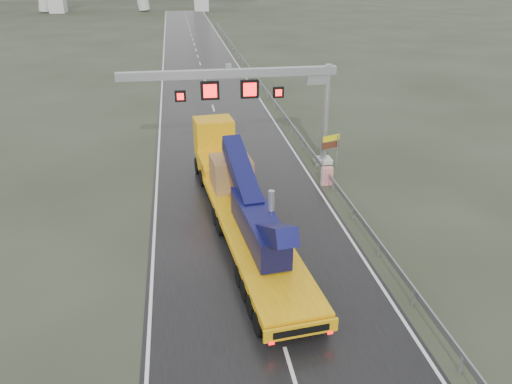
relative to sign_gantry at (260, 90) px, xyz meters
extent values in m
plane|color=#2A2F20|center=(-2.10, -17.99, -5.61)|extent=(400.00, 400.00, 0.00)
cube|color=black|center=(-2.10, 22.01, -5.60)|extent=(11.00, 200.00, 0.02)
cube|color=beige|center=(4.80, 0.01, -5.46)|extent=(1.20, 1.20, 0.30)
cylinder|color=#9DA0A6|center=(4.80, 0.01, -2.01)|extent=(0.48, 0.48, 7.20)
cube|color=#9DA0A6|center=(-2.10, 0.01, 1.19)|extent=(14.80, 0.55, 0.55)
cube|color=#9DA0A6|center=(4.00, 0.01, 0.69)|extent=(1.40, 0.35, 0.90)
cube|color=#9DA0A6|center=(-2.10, 0.01, 1.64)|extent=(0.35, 0.35, 0.35)
cube|color=black|center=(-3.40, -0.04, 0.09)|extent=(1.25, 0.25, 1.25)
cube|color=#FF0C0C|center=(-3.40, -0.18, 0.09)|extent=(0.90, 0.02, 0.90)
cube|color=black|center=(-0.70, -0.04, 0.09)|extent=(1.25, 0.25, 1.25)
cube|color=#FF0C0C|center=(-0.70, -0.18, 0.09)|extent=(0.90, 0.02, 0.90)
cube|color=black|center=(-5.40, -0.04, -0.21)|extent=(0.75, 0.25, 0.75)
cube|color=#FF0C0C|center=(-5.40, -0.18, -0.21)|extent=(0.54, 0.02, 0.54)
cube|color=black|center=(1.30, -0.04, -0.21)|extent=(0.75, 0.25, 0.75)
cube|color=#FF0C0C|center=(1.30, -0.18, -0.21)|extent=(0.54, 0.02, 0.54)
cube|color=yellow|center=(-2.21, -11.51, -4.53)|extent=(4.26, 14.69, 0.36)
cube|color=yellow|center=(-1.51, -18.87, -4.73)|extent=(3.00, 0.41, 0.57)
cube|color=black|center=(-1.50, -18.94, -4.73)|extent=(2.27, 0.24, 0.31)
cube|color=#FF0505|center=(-2.69, -19.05, -5.04)|extent=(0.23, 0.06, 0.12)
cube|color=#FF0505|center=(-0.32, -18.82, -5.04)|extent=(0.23, 0.06, 0.12)
cube|color=yellow|center=(-2.94, -3.89, -4.11)|extent=(2.79, 1.49, 0.52)
cube|color=yellow|center=(-3.10, -2.24, -4.37)|extent=(2.97, 3.34, 1.24)
cube|color=yellow|center=(-3.28, -0.39, -3.13)|extent=(2.77, 2.31, 2.69)
cube|color=black|center=(-3.38, 0.66, -2.82)|extent=(2.37, 0.28, 1.24)
cube|color=#12114F|center=(-2.12, -12.54, -3.54)|extent=(2.03, 6.31, 1.45)
cube|color=#12114F|center=(-2.46, -8.93, -2.30)|extent=(1.57, 5.77, 2.64)
cube|color=#12114F|center=(-1.87, -15.11, -2.61)|extent=(1.32, 4.17, 2.50)
cylinder|color=#9DA0A6|center=(-1.50, -12.48, -2.61)|extent=(0.34, 0.34, 1.65)
cube|color=olive|center=(-2.73, -6.15, -3.42)|extent=(2.48, 2.48, 1.86)
cylinder|color=black|center=(-1.77, -16.14, -5.10)|extent=(3.08, 1.32, 1.03)
cylinder|color=black|center=(-2.46, -8.93, -5.10)|extent=(3.08, 1.32, 1.03)
cylinder|color=black|center=(-3.26, -0.60, -5.04)|extent=(2.89, 1.40, 1.14)
cylinder|color=#9DA0A6|center=(4.48, -0.99, -4.39)|extent=(0.08, 0.08, 2.45)
cylinder|color=#9DA0A6|center=(5.51, -0.99, -4.39)|extent=(0.08, 0.08, 2.45)
cube|color=#F9ED0D|center=(5.00, -0.99, -3.42)|extent=(1.37, 0.55, 0.41)
cube|color=#532617|center=(5.00, -0.99, -3.93)|extent=(1.37, 0.55, 0.46)
cube|color=red|center=(3.90, -3.99, -5.00)|extent=(0.73, 0.39, 1.23)
camera|label=1|loc=(-5.56, -33.40, 8.13)|focal=35.00mm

